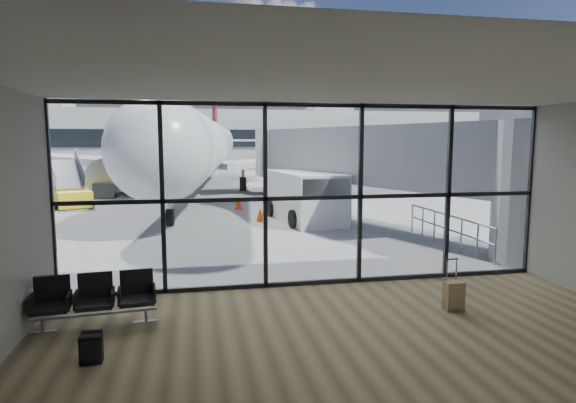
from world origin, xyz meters
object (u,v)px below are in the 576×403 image
object	(u,v)px
seating_row	(95,297)
backpack	(91,349)
suitcase	(454,296)
service_van	(306,196)
belt_loader	(105,188)
airliner	(201,147)
mobile_stairs	(70,196)

from	to	relation	value
seating_row	backpack	xyz separation A→B (m)	(0.25, -1.74, -0.31)
backpack	suitcase	bearing A→B (deg)	8.58
service_van	belt_loader	world-z (taller)	service_van
suitcase	service_van	bearing A→B (deg)	89.05
suitcase	airliner	xyz separation A→B (m)	(-4.81, 27.23, 2.86)
backpack	suitcase	distance (m)	7.13
suitcase	service_van	xyz separation A→B (m)	(-0.44, 11.90, 0.80)
service_van	mobile_stairs	distance (m)	13.78
backpack	suitcase	xyz separation A→B (m)	(7.04, 1.11, 0.08)
seating_row	suitcase	bearing A→B (deg)	-10.85
mobile_stairs	service_van	bearing A→B (deg)	-56.05
backpack	airliner	distance (m)	28.57
airliner	service_van	size ratio (longest dim) A/B	7.64
airliner	mobile_stairs	size ratio (longest dim) A/B	10.30
suitcase	belt_loader	bearing A→B (deg)	111.96
seating_row	service_van	distance (m)	13.20
belt_loader	backpack	bearing A→B (deg)	-86.55
suitcase	airliner	bearing A→B (deg)	96.94
service_van	belt_loader	size ratio (longest dim) A/B	1.44
seating_row	suitcase	xyz separation A→B (m)	(7.29, -0.63, -0.23)
suitcase	mobile_stairs	size ratio (longest dim) A/B	0.28
backpack	belt_loader	size ratio (longest dim) A/B	0.14
service_van	suitcase	bearing A→B (deg)	-95.21
seating_row	service_van	bearing A→B (deg)	52.79
airliner	suitcase	bearing A→B (deg)	-74.14
airliner	seating_row	bearing A→B (deg)	-89.49
backpack	airliner	bearing A→B (deg)	85.13
service_van	mobile_stairs	world-z (taller)	mobile_stairs
backpack	mobile_stairs	bearing A→B (deg)	103.68
suitcase	mobile_stairs	world-z (taller)	mobile_stairs
seating_row	mobile_stairs	size ratio (longest dim) A/B	0.58
suitcase	belt_loader	world-z (taller)	belt_loader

